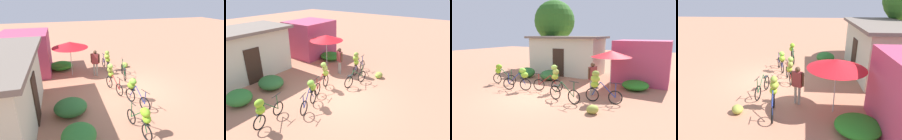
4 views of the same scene
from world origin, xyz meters
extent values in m
plane|color=#B07356|center=(0.00, 0.00, 0.00)|extent=(60.00, 60.00, 0.00)
cube|color=beige|center=(-1.50, 6.04, 1.35)|extent=(5.26, 2.61, 2.70)
cube|color=#72665B|center=(-1.50, 6.04, 2.78)|extent=(5.76, 3.11, 0.16)
cube|color=#332319|center=(-1.50, 4.72, 1.00)|extent=(0.90, 0.06, 2.00)
cube|color=#B54264|center=(4.05, 5.76, 1.32)|extent=(3.20, 2.80, 2.65)
ellipsoid|color=#317931|center=(-3.26, 3.30, 0.35)|extent=(1.15, 1.20, 0.70)
ellipsoid|color=#306A30|center=(-1.41, 3.45, 0.33)|extent=(1.25, 1.40, 0.66)
ellipsoid|color=#2C8825|center=(4.05, 3.72, 0.25)|extent=(1.42, 1.55, 0.50)
cylinder|color=beige|center=(2.82, 3.07, 1.04)|extent=(0.04, 0.04, 2.08)
cone|color=red|center=(2.82, 3.07, 1.98)|extent=(2.18, 2.18, 0.35)
torus|color=black|center=(-2.70, 1.20, 0.30)|extent=(0.60, 0.16, 0.61)
torus|color=black|center=(-3.70, 1.02, 0.30)|extent=(0.60, 0.16, 0.61)
cylinder|color=#19592D|center=(-3.53, 1.05, 0.62)|extent=(0.39, 0.11, 0.66)
cylinder|color=#19592D|center=(-3.02, 1.14, 0.62)|extent=(0.68, 0.16, 0.67)
cylinder|color=black|center=(-2.70, 1.20, 0.95)|extent=(0.50, 0.12, 0.03)
cylinder|color=#19592D|center=(-2.70, 1.20, 0.63)|extent=(0.04, 0.04, 0.64)
cube|color=black|center=(-3.60, 1.03, 0.64)|extent=(0.38, 0.20, 0.02)
ellipsoid|color=#80C325|center=(-3.58, 1.00, 0.80)|extent=(0.37, 0.30, 0.31)
ellipsoid|color=#80BA25|center=(-3.55, 1.06, 1.05)|extent=(0.46, 0.40, 0.32)
torus|color=black|center=(-2.06, 0.32, 0.33)|extent=(0.63, 0.26, 0.65)
torus|color=black|center=(-1.14, 0.63, 0.33)|extent=(0.63, 0.26, 0.65)
cylinder|color=navy|center=(-1.30, 0.58, 0.64)|extent=(0.36, 0.15, 0.64)
cylinder|color=navy|center=(-1.76, 0.42, 0.64)|extent=(0.63, 0.25, 0.65)
cylinder|color=black|center=(-2.06, 0.32, 0.94)|extent=(0.48, 0.19, 0.03)
cylinder|color=navy|center=(-2.06, 0.32, 0.63)|extent=(0.04, 0.04, 0.61)
cube|color=black|center=(-1.23, 0.60, 0.68)|extent=(0.39, 0.25, 0.02)
ellipsoid|color=#7FB02B|center=(-1.18, 0.62, 0.85)|extent=(0.51, 0.48, 0.33)
ellipsoid|color=#7DC038|center=(-1.29, 0.60, 1.10)|extent=(0.46, 0.43, 0.29)
torus|color=black|center=(-0.49, 0.97, 0.32)|extent=(0.63, 0.21, 0.64)
torus|color=black|center=(0.49, 1.24, 0.32)|extent=(0.63, 0.21, 0.64)
cylinder|color=maroon|center=(0.32, 1.19, 0.60)|extent=(0.38, 0.14, 0.58)
cylinder|color=maroon|center=(-0.17, 1.06, 0.60)|extent=(0.67, 0.21, 0.59)
cylinder|color=black|center=(-0.49, 0.97, 0.94)|extent=(0.49, 0.16, 0.03)
cylinder|color=maroon|center=(-0.49, 0.97, 0.63)|extent=(0.04, 0.04, 0.62)
cube|color=black|center=(0.39, 1.21, 0.67)|extent=(0.38, 0.23, 0.02)
ellipsoid|color=#8FAB2D|center=(0.41, 1.16, 0.82)|extent=(0.37, 0.30, 0.29)
ellipsoid|color=#949F3F|center=(0.44, 1.22, 1.07)|extent=(0.40, 0.35, 0.33)
ellipsoid|color=#88B141|center=(0.34, 1.23, 1.31)|extent=(0.39, 0.33, 0.27)
torus|color=black|center=(2.13, -0.06, 0.33)|extent=(0.66, 0.16, 0.66)
torus|color=black|center=(1.07, 0.12, 0.33)|extent=(0.66, 0.16, 0.66)
cylinder|color=#19592D|center=(1.25, 0.09, 0.62)|extent=(0.41, 0.11, 0.60)
cylinder|color=#19592D|center=(1.79, 0.00, 0.62)|extent=(0.72, 0.16, 0.61)
cylinder|color=black|center=(2.13, -0.06, 1.01)|extent=(0.50, 0.12, 0.03)
cylinder|color=#19592D|center=(2.13, -0.06, 0.67)|extent=(0.04, 0.04, 0.68)
cube|color=black|center=(1.17, 0.11, 0.69)|extent=(0.38, 0.20, 0.02)
torus|color=black|center=(3.72, 0.81, 0.31)|extent=(0.62, 0.11, 0.62)
torus|color=black|center=(2.68, 0.71, 0.31)|extent=(0.62, 0.11, 0.62)
cylinder|color=navy|center=(2.87, 0.73, 0.63)|extent=(0.40, 0.07, 0.65)
cylinder|color=navy|center=(3.38, 0.77, 0.63)|extent=(0.70, 0.10, 0.66)
cylinder|color=black|center=(3.72, 0.81, 0.95)|extent=(0.50, 0.08, 0.03)
cylinder|color=navy|center=(3.72, 0.81, 0.63)|extent=(0.04, 0.04, 0.63)
cube|color=black|center=(2.79, 0.72, 0.65)|extent=(0.37, 0.17, 0.02)
ellipsoid|color=#90BB2C|center=(2.79, 0.72, 0.81)|extent=(0.44, 0.39, 0.29)
ellipsoid|color=#9ABA37|center=(2.79, 0.77, 1.06)|extent=(0.44, 0.36, 0.33)
ellipsoid|color=olive|center=(2.81, 0.76, 1.30)|extent=(0.35, 0.29, 0.27)
ellipsoid|color=#8BBE3E|center=(3.14, -0.63, 0.13)|extent=(0.43, 0.47, 0.26)
ellipsoid|color=#97A03D|center=(3.23, -0.63, 0.17)|extent=(0.62, 0.62, 0.35)
cylinder|color=gray|center=(2.28, 1.56, 0.40)|extent=(0.11, 0.11, 0.80)
cylinder|color=gray|center=(2.36, 1.73, 0.40)|extent=(0.11, 0.11, 0.80)
cube|color=maroon|center=(2.32, 1.64, 1.12)|extent=(0.35, 0.45, 0.63)
cylinder|color=#4C3321|center=(2.21, 1.42, 1.15)|extent=(0.08, 0.08, 0.57)
cylinder|color=#4C3321|center=(2.43, 1.87, 1.15)|extent=(0.08, 0.08, 0.57)
sphere|color=#4C3321|center=(2.32, 1.64, 1.54)|extent=(0.22, 0.22, 0.22)
camera|label=1|loc=(-8.20, 3.55, 4.69)|focal=29.17mm
camera|label=2|loc=(-6.73, -4.89, 5.01)|focal=31.08mm
camera|label=3|loc=(5.84, -7.58, 3.04)|focal=32.16mm
camera|label=4|loc=(9.73, 1.89, 4.35)|focal=32.14mm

